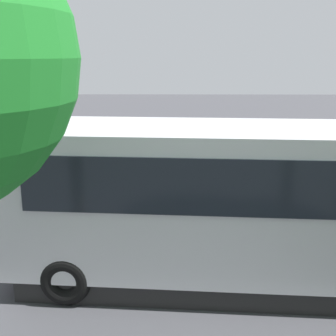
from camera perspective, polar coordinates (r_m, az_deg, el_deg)
ground_plane at (r=14.51m, az=-0.88°, el=-4.14°), size 80.00×80.00×0.00m
tour_bus at (r=9.01m, az=8.80°, el=-4.94°), size 9.36×3.15×3.25m
spectator_far_left at (r=12.51m, az=14.92°, el=-2.73°), size 0.57×0.31×1.73m
spectator_left at (r=12.19m, az=11.68°, el=-2.98°), size 0.58×0.34×1.72m
spectator_centre at (r=12.08m, az=6.18°, el=-2.69°), size 0.57×0.39×1.79m
spectator_right at (r=11.76m, az=2.65°, el=-3.21°), size 0.58×0.35×1.76m
spectator_far_right at (r=11.72m, az=-2.21°, el=-3.47°), size 0.57×0.39×1.70m
stunt_motorcycle at (r=17.20m, az=-10.10°, el=2.21°), size 1.84×0.88×1.88m
traffic_cone at (r=16.02m, az=-3.99°, el=-1.24°), size 0.34×0.34×0.63m
bay_line_a at (r=15.33m, az=14.76°, el=-3.59°), size 0.33×4.86×0.01m
bay_line_b at (r=14.89m, az=3.98°, el=-3.66°), size 0.31×4.38×0.01m
bay_line_c at (r=15.00m, az=-7.05°, el=-3.61°), size 0.30×4.15×0.01m
bay_line_d at (r=15.64m, az=-17.53°, el=-3.43°), size 0.27×3.61×0.01m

